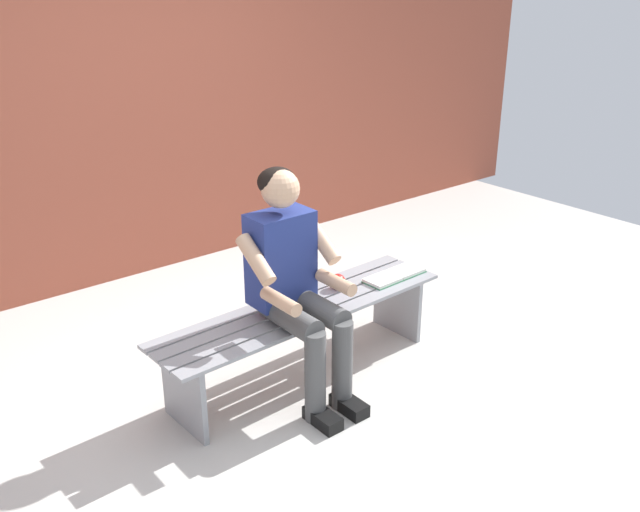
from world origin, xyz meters
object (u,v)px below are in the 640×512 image
apple (338,281)px  book_open (395,276)px  bench_near (303,322)px  person_seated (295,278)px

apple → book_open: bearing=165.4°
bench_near → book_open: (-0.67, 0.04, 0.11)m
person_seated → bench_near: bearing=-142.3°
person_seated → apple: person_seated is taller
person_seated → book_open: 0.84m
person_seated → book_open: size_ratio=2.97×
bench_near → apple: apple is taller
bench_near → apple: bearing=-169.2°
person_seated → apple: size_ratio=13.88×
person_seated → apple: (-0.43, -0.16, -0.20)m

